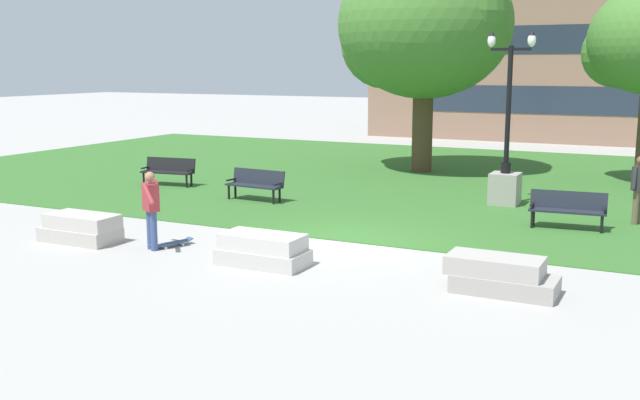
{
  "coord_description": "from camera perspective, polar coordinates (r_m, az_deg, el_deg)",
  "views": [
    {
      "loc": [
        6.85,
        -15.04,
        3.96
      ],
      "look_at": [
        0.11,
        -1.4,
        1.2
      ],
      "focal_mm": 42.0,
      "sensor_mm": 36.0,
      "label": 1
    }
  ],
  "objects": [
    {
      "name": "grass_lawn",
      "position": [
        26.26,
        10.87,
        1.44
      ],
      "size": [
        40.0,
        20.0,
        0.02
      ],
      "primitive_type": "cube",
      "color": "#336628",
      "rests_on": "ground"
    },
    {
      "name": "park_bench_far_left",
      "position": [
        22.04,
        -4.91,
        1.31
      ],
      "size": [
        1.84,
        0.67,
        0.9
      ],
      "color": "#1E232D",
      "rests_on": "grass_lawn"
    },
    {
      "name": "lamp_post_center",
      "position": [
        21.91,
        13.96,
        2.24
      ],
      "size": [
        1.32,
        0.8,
        4.86
      ],
      "color": "gray",
      "rests_on": "grass_lawn"
    },
    {
      "name": "ground_plane",
      "position": [
        17.0,
        1.76,
        -3.2
      ],
      "size": [
        140.0,
        140.0,
        0.0
      ],
      "primitive_type": "plane",
      "color": "#A3A09B"
    },
    {
      "name": "concrete_block_right",
      "position": [
        13.59,
        13.57,
        -5.61
      ],
      "size": [
        1.91,
        0.9,
        0.64
      ],
      "color": "#9E9991",
      "rests_on": "ground"
    },
    {
      "name": "park_bench_near_right",
      "position": [
        25.22,
        -11.45,
        2.28
      ],
      "size": [
        1.85,
        0.76,
        0.9
      ],
      "color": "black",
      "rests_on": "grass_lawn"
    },
    {
      "name": "park_bench_near_left",
      "position": [
        19.15,
        18.36,
        -0.54
      ],
      "size": [
        1.84,
        0.68,
        0.9
      ],
      "color": "#1E232D",
      "rests_on": "grass_lawn"
    },
    {
      "name": "building_facade_distant",
      "position": [
        39.95,
        19.49,
        13.52
      ],
      "size": [
        22.41,
        1.03,
        13.24
      ],
      "color": "#8E6B56",
      "rests_on": "ground"
    },
    {
      "name": "person_bystander_near_lawn",
      "position": [
        20.24,
        23.14,
        0.99
      ],
      "size": [
        0.38,
        0.6,
        1.71
      ],
      "color": "brown",
      "rests_on": "grass_lawn"
    },
    {
      "name": "concrete_block_left",
      "position": [
        15.01,
        -4.38,
        -3.83
      ],
      "size": [
        1.8,
        0.9,
        0.64
      ],
      "color": "#BCB7B2",
      "rests_on": "ground"
    },
    {
      "name": "concrete_block_center",
      "position": [
        17.77,
        -17.74,
        -2.08
      ],
      "size": [
        1.81,
        0.9,
        0.64
      ],
      "color": "#B2ADA3",
      "rests_on": "ground"
    },
    {
      "name": "person_skateboarder",
      "position": [
        16.47,
        -12.76,
        -0.42
      ],
      "size": [
        0.93,
        1.01,
        1.71
      ],
      "color": "#384C7A",
      "rests_on": "ground"
    },
    {
      "name": "skateboard",
      "position": [
        16.83,
        -11.24,
        -3.23
      ],
      "size": [
        0.55,
        1.02,
        0.14
      ],
      "color": "#2D4C75",
      "rests_on": "ground"
    },
    {
      "name": "tree_far_right",
      "position": [
        28.14,
        7.85,
        12.96
      ],
      "size": [
        6.64,
        6.32,
        8.07
      ],
      "color": "#4C3823",
      "rests_on": "grass_lawn"
    }
  ]
}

